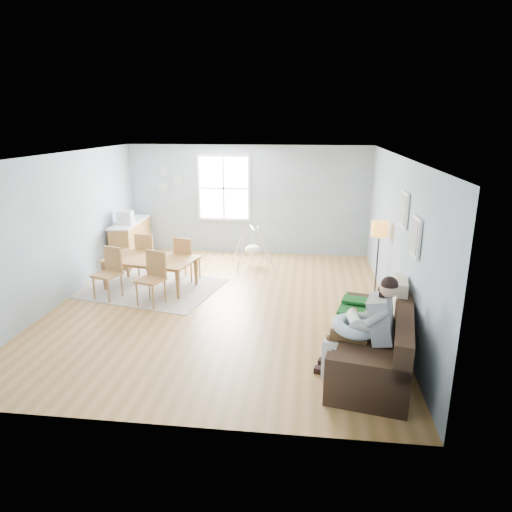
# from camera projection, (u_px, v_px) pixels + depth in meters

# --- Properties ---
(room) EXTENTS (8.40, 9.40, 3.90)m
(room) POSITION_uv_depth(u_px,v_px,m) (220.00, 172.00, 7.72)
(room) COLOR olive
(window) EXTENTS (1.32, 0.08, 1.62)m
(window) POSITION_uv_depth(u_px,v_px,m) (224.00, 188.00, 11.30)
(window) COLOR white
(window) RESTS_ON room
(pictures) EXTENTS (0.05, 1.34, 0.74)m
(pictures) POSITION_uv_depth(u_px,v_px,m) (410.00, 222.00, 6.54)
(pictures) COLOR white
(pictures) RESTS_ON room
(wall_plates) EXTENTS (0.67, 0.02, 0.66)m
(wall_plates) POSITION_uv_depth(u_px,v_px,m) (169.00, 180.00, 11.42)
(wall_plates) COLOR #8DA3AA
(wall_plates) RESTS_ON room
(sofa) EXTENTS (1.38, 2.39, 0.91)m
(sofa) POSITION_uv_depth(u_px,v_px,m) (378.00, 346.00, 6.19)
(sofa) COLOR black
(sofa) RESTS_ON room
(green_throw) EXTENTS (1.21, 1.11, 0.04)m
(green_throw) POSITION_uv_depth(u_px,v_px,m) (376.00, 307.00, 6.83)
(green_throw) COLOR #135621
(green_throw) RESTS_ON sofa
(beige_pillow) EXTENTS (0.21, 0.56, 0.54)m
(beige_pillow) POSITION_uv_depth(u_px,v_px,m) (400.00, 297.00, 6.51)
(beige_pillow) COLOR beige
(beige_pillow) RESTS_ON sofa
(father) EXTENTS (1.05, 0.63, 1.43)m
(father) POSITION_uv_depth(u_px,v_px,m) (367.00, 324.00, 5.81)
(father) COLOR gray
(father) RESTS_ON sofa
(nursing_pillow) EXTENTS (0.65, 0.64, 0.23)m
(nursing_pillow) POSITION_uv_depth(u_px,v_px,m) (353.00, 327.00, 5.88)
(nursing_pillow) COLOR silver
(nursing_pillow) RESTS_ON father
(infant) EXTENTS (0.18, 0.42, 0.15)m
(infant) POSITION_uv_depth(u_px,v_px,m) (354.00, 318.00, 5.89)
(infant) COLOR silver
(infant) RESTS_ON nursing_pillow
(toddler) EXTENTS (0.59, 0.34, 0.89)m
(toddler) POSITION_uv_depth(u_px,v_px,m) (375.00, 309.00, 6.28)
(toddler) COLOR white
(toddler) RESTS_ON sofa
(floor_lamp) EXTENTS (0.30, 0.30, 1.51)m
(floor_lamp) POSITION_uv_depth(u_px,v_px,m) (379.00, 236.00, 8.24)
(floor_lamp) COLOR black
(floor_lamp) RESTS_ON room
(storage_cube) EXTENTS (0.59, 0.56, 0.53)m
(storage_cube) POSITION_uv_depth(u_px,v_px,m) (343.00, 357.00, 6.01)
(storage_cube) COLOR silver
(storage_cube) RESTS_ON room
(rug) EXTENTS (2.98, 2.51, 0.01)m
(rug) POSITION_uv_depth(u_px,v_px,m) (151.00, 288.00, 9.22)
(rug) COLOR #A59F97
(rug) RESTS_ON room
(dining_table) EXTENTS (1.94, 1.31, 0.63)m
(dining_table) POSITION_uv_depth(u_px,v_px,m) (150.00, 274.00, 9.13)
(dining_table) COLOR brown
(dining_table) RESTS_ON rug
(chair_sw) EXTENTS (0.56, 0.56, 0.97)m
(chair_sw) POSITION_uv_depth(u_px,v_px,m) (110.00, 269.00, 8.62)
(chair_sw) COLOR #986034
(chair_sw) RESTS_ON rug
(chair_se) EXTENTS (0.56, 0.56, 0.98)m
(chair_se) POSITION_uv_depth(u_px,v_px,m) (153.00, 274.00, 8.33)
(chair_se) COLOR #986034
(chair_se) RESTS_ON rug
(chair_nw) EXTENTS (0.49, 0.49, 0.96)m
(chair_nw) POSITION_uv_depth(u_px,v_px,m) (147.00, 252.00, 9.79)
(chair_nw) COLOR #986034
(chair_nw) RESTS_ON rug
(chair_ne) EXTENTS (0.53, 0.53, 0.95)m
(chair_ne) POSITION_uv_depth(u_px,v_px,m) (186.00, 256.00, 9.50)
(chair_ne) COLOR #986034
(chair_ne) RESTS_ON rug
(counter) EXTENTS (0.60, 1.75, 0.97)m
(counter) POSITION_uv_depth(u_px,v_px,m) (131.00, 241.00, 10.95)
(counter) COLOR brown
(counter) RESTS_ON room
(monitor) EXTENTS (0.36, 0.34, 0.31)m
(monitor) POSITION_uv_depth(u_px,v_px,m) (125.00, 218.00, 10.46)
(monitor) COLOR silver
(monitor) RESTS_ON counter
(baby_swing) EXTENTS (1.10, 1.11, 0.90)m
(baby_swing) POSITION_uv_depth(u_px,v_px,m) (253.00, 249.00, 10.56)
(baby_swing) COLOR silver
(baby_swing) RESTS_ON room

